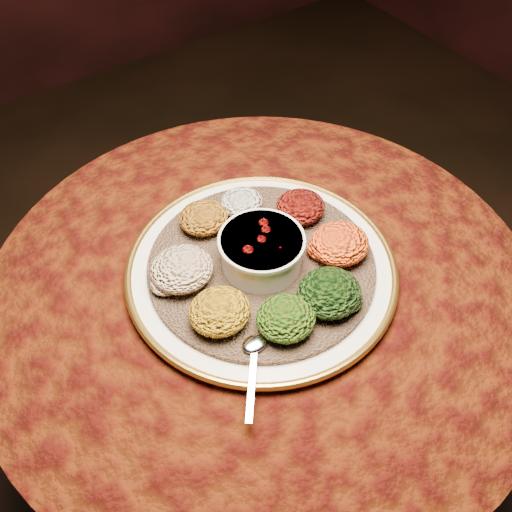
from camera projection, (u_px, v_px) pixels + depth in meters
table at (262, 339)px, 1.12m from camera, size 0.96×0.96×0.73m
platter at (261, 269)px, 0.98m from camera, size 0.58×0.58×0.02m
injera at (261, 265)px, 0.98m from camera, size 0.49×0.49×0.01m
stew_bowl at (262, 249)px, 0.95m from camera, size 0.14×0.14×0.06m
spoon at (254, 350)px, 0.85m from camera, size 0.10×0.12×0.01m
portion_ayib at (242, 202)px, 1.04m from camera, size 0.08×0.07×0.04m
portion_kitfo at (300, 207)px, 1.03m from camera, size 0.09×0.09×0.04m
portion_tikil at (340, 244)px, 0.97m from camera, size 0.10×0.10×0.05m
portion_gomen at (329, 293)px, 0.90m from camera, size 0.10×0.10×0.05m
portion_mixveg at (286, 318)px, 0.87m from camera, size 0.09×0.09×0.05m
portion_kik at (220, 311)px, 0.88m from camera, size 0.10×0.09×0.05m
portion_timatim at (182, 269)px, 0.93m from camera, size 0.10×0.10×0.05m
portion_shiro at (204, 218)px, 1.01m from camera, size 0.09×0.08×0.04m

